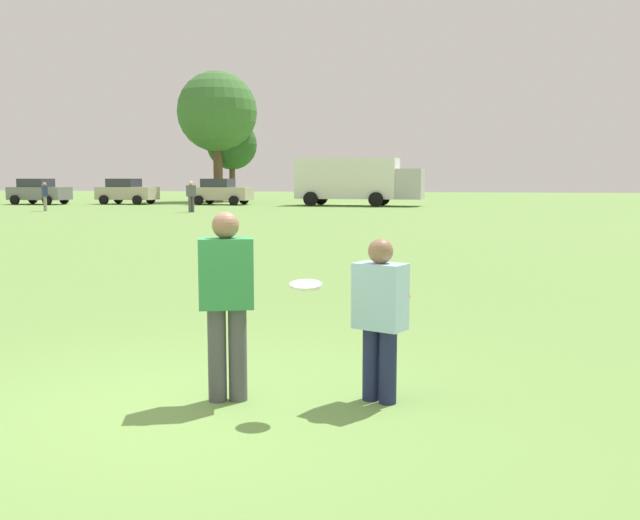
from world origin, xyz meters
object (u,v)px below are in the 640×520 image
Objects in this scene: parked_car_near_left at (39,191)px; parked_car_center at (221,191)px; bystander_far_jogger at (191,195)px; bystander_sideline_watcher at (45,195)px; player_defender at (380,312)px; frisbee at (306,285)px; traffic_cone at (400,284)px; player_thrower at (227,295)px; parked_car_mid_left at (127,191)px; box_truck at (356,180)px.

parked_car_center is (12.90, 1.78, 0.00)m from parked_car_near_left.
parked_car_center is 10.76m from bystander_far_jogger.
player_defender is at bearing -54.61° from bystander_sideline_watcher.
parked_car_near_left is at bearing 123.49° from bystander_sideline_watcher.
frisbee is 0.17× the size of bystander_sideline_watcher.
player_defender is 3.01× the size of traffic_cone.
parked_car_mid_left is (-21.00, 42.16, -0.02)m from player_thrower.
frisbee is 5.99m from traffic_cone.
frisbee is 49.35m from parked_car_near_left.
parked_car_mid_left is at bearing -179.46° from box_truck.
player_thrower is 1.16× the size of player_defender.
player_thrower is 3.49× the size of traffic_cone.
parked_car_near_left and parked_car_center have the same top height.
frisbee is 0.57× the size of traffic_cone.
box_truck reaches higher than traffic_cone.
traffic_cone is 44.81m from parked_car_near_left.
parked_car_mid_left is at bearing 121.26° from traffic_cone.
parked_car_mid_left is at bearing -177.84° from parked_car_center.
box_truck is 19.72m from bystander_sideline_watcher.
frisbee is at bearing -83.04° from box_truck.
bystander_sideline_watcher is 8.72m from bystander_far_jogger.
player_thrower is 0.39× the size of parked_car_mid_left.
player_thrower is 48.77m from parked_car_near_left.
player_defender is at bearing 9.22° from player_thrower.
parked_car_mid_left is 2.50× the size of bystander_far_jogger.
traffic_cone is 0.11× the size of parked_car_mid_left.
frisbee is 0.06× the size of parked_car_near_left.
player_defender is 0.33× the size of parked_car_mid_left.
bystander_far_jogger reaches higher than traffic_cone.
parked_car_near_left is 10.83m from bystander_sideline_watcher.
frisbee is (-0.58, -0.40, 0.28)m from player_defender.
bystander_sideline_watcher is at bearing 124.34° from frisbee.
frisbee is 0.16× the size of bystander_far_jogger.
box_truck reaches higher than player_defender.
parked_car_mid_left reaches higher than traffic_cone.
parked_car_center is at bearing 110.02° from player_defender.
player_thrower is at bearing -56.43° from bystander_sideline_watcher.
frisbee is 45.11m from parked_car_center.
parked_car_near_left is 22.59m from box_truck.
parked_car_mid_left is at bearing 118.02° from player_defender.
player_thrower is at bearing -170.78° from player_defender.
bystander_far_jogger reaches higher than frisbee.
frisbee is at bearing -55.66° from bystander_sideline_watcher.
parked_car_near_left reaches higher than frisbee.
bystander_far_jogger is at bearing 111.07° from player_thrower.
traffic_cone is at bearing 86.41° from frisbee.
player_thrower is 0.19× the size of box_truck.
player_defender is 38.51m from bystander_sideline_watcher.
box_truck is at bearing 0.54° from parked_car_mid_left.
bystander_sideline_watcher is at bearing -56.51° from parked_car_near_left.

